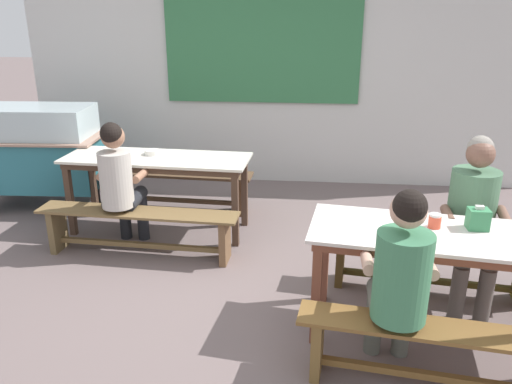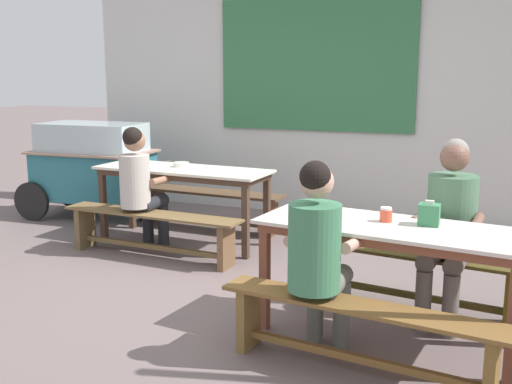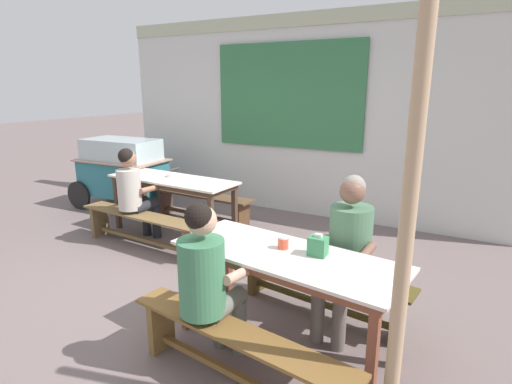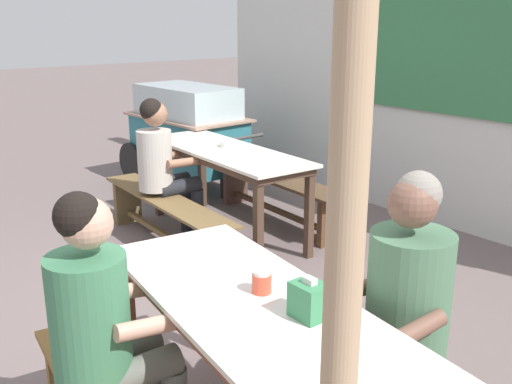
{
  "view_description": "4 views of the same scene",
  "coord_description": "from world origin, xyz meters",
  "px_view_note": "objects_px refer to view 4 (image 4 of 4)",
  "views": [
    {
      "loc": [
        0.37,
        -3.55,
        2.14
      ],
      "look_at": [
        -0.01,
        0.27,
        0.75
      ],
      "focal_mm": 35.48,
      "sensor_mm": 36.0,
      "label": 1
    },
    {
      "loc": [
        1.9,
        -4.36,
        1.77
      ],
      "look_at": [
        0.03,
        0.34,
        0.75
      ],
      "focal_mm": 43.12,
      "sensor_mm": 36.0,
      "label": 2
    },
    {
      "loc": [
        2.45,
        -3.02,
        1.98
      ],
      "look_at": [
        0.45,
        0.65,
        0.89
      ],
      "focal_mm": 28.78,
      "sensor_mm": 36.0,
      "label": 3
    },
    {
      "loc": [
        2.96,
        -1.78,
        1.87
      ],
      "look_at": [
        0.14,
        0.47,
        0.8
      ],
      "focal_mm": 41.35,
      "sensor_mm": 36.0,
      "label": 4
    }
  ],
  "objects_px": {
    "condiment_jar": "(262,282)",
    "bench_far_front": "(167,216)",
    "person_right_near_table": "(397,308)",
    "wooden_support_post": "(342,319)",
    "food_cart": "(187,129)",
    "soup_bowl": "(229,144)",
    "dining_table_far": "(225,158)",
    "dining_table_near": "(256,320)",
    "person_left_back_turned": "(163,162)",
    "tissue_box": "(309,300)",
    "bench_far_back": "(279,191)",
    "bench_near_back": "(362,366)",
    "person_near_front": "(106,320)"
  },
  "relations": [
    {
      "from": "bench_far_front",
      "to": "food_cart",
      "type": "height_order",
      "value": "food_cart"
    },
    {
      "from": "wooden_support_post",
      "to": "food_cart",
      "type": "bearing_deg",
      "value": 151.46
    },
    {
      "from": "bench_far_back",
      "to": "person_right_near_table",
      "type": "height_order",
      "value": "person_right_near_table"
    },
    {
      "from": "dining_table_near",
      "to": "condiment_jar",
      "type": "bearing_deg",
      "value": 126.25
    },
    {
      "from": "person_left_back_turned",
      "to": "tissue_box",
      "type": "distance_m",
      "value": 2.96
    },
    {
      "from": "dining_table_near",
      "to": "wooden_support_post",
      "type": "bearing_deg",
      "value": -27.91
    },
    {
      "from": "condiment_jar",
      "to": "bench_near_back",
      "type": "bearing_deg",
      "value": 75.35
    },
    {
      "from": "dining_table_near",
      "to": "tissue_box",
      "type": "relative_size",
      "value": 11.09
    },
    {
      "from": "condiment_jar",
      "to": "soup_bowl",
      "type": "xyz_separation_m",
      "value": [
        -2.38,
        1.56,
        -0.02
      ]
    },
    {
      "from": "bench_far_back",
      "to": "person_near_front",
      "type": "relative_size",
      "value": 1.37
    },
    {
      "from": "food_cart",
      "to": "person_right_near_table",
      "type": "bearing_deg",
      "value": -21.39
    },
    {
      "from": "dining_table_far",
      "to": "dining_table_near",
      "type": "distance_m",
      "value": 2.84
    },
    {
      "from": "food_cart",
      "to": "person_left_back_turned",
      "type": "height_order",
      "value": "person_left_back_turned"
    },
    {
      "from": "bench_far_back",
      "to": "wooden_support_post",
      "type": "relative_size",
      "value": 0.69
    },
    {
      "from": "wooden_support_post",
      "to": "bench_far_back",
      "type": "bearing_deg",
      "value": 140.99
    },
    {
      "from": "bench_far_back",
      "to": "bench_far_front",
      "type": "bearing_deg",
      "value": -93.06
    },
    {
      "from": "person_left_back_turned",
      "to": "soup_bowl",
      "type": "bearing_deg",
      "value": 76.14
    },
    {
      "from": "condiment_jar",
      "to": "person_left_back_turned",
      "type": "bearing_deg",
      "value": 158.57
    },
    {
      "from": "soup_bowl",
      "to": "dining_table_near",
      "type": "bearing_deg",
      "value": -34.0
    },
    {
      "from": "dining_table_far",
      "to": "wooden_support_post",
      "type": "bearing_deg",
      "value": -31.92
    },
    {
      "from": "food_cart",
      "to": "person_near_front",
      "type": "relative_size",
      "value": 1.39
    },
    {
      "from": "dining_table_far",
      "to": "bench_far_front",
      "type": "xyz_separation_m",
      "value": [
        -0.03,
        -0.58,
        -0.41
      ]
    },
    {
      "from": "dining_table_near",
      "to": "condiment_jar",
      "type": "xyz_separation_m",
      "value": [
        -0.06,
        0.08,
        0.13
      ]
    },
    {
      "from": "person_right_near_table",
      "to": "wooden_support_post",
      "type": "height_order",
      "value": "wooden_support_post"
    },
    {
      "from": "food_cart",
      "to": "condiment_jar",
      "type": "distance_m",
      "value": 4.38
    },
    {
      "from": "dining_table_near",
      "to": "person_near_front",
      "type": "xyz_separation_m",
      "value": [
        -0.36,
        -0.48,
        0.01
      ]
    },
    {
      "from": "bench_far_back",
      "to": "bench_far_front",
      "type": "xyz_separation_m",
      "value": [
        -0.06,
        -1.17,
        -0.01
      ]
    },
    {
      "from": "bench_far_back",
      "to": "bench_near_back",
      "type": "height_order",
      "value": "same"
    },
    {
      "from": "food_cart",
      "to": "soup_bowl",
      "type": "height_order",
      "value": "food_cart"
    },
    {
      "from": "tissue_box",
      "to": "wooden_support_post",
      "type": "relative_size",
      "value": 0.07
    },
    {
      "from": "soup_bowl",
      "to": "condiment_jar",
      "type": "bearing_deg",
      "value": -33.36
    },
    {
      "from": "person_left_back_turned",
      "to": "tissue_box",
      "type": "relative_size",
      "value": 7.59
    },
    {
      "from": "bench_far_back",
      "to": "tissue_box",
      "type": "xyz_separation_m",
      "value": [
        2.56,
        -2.06,
        0.55
      ]
    },
    {
      "from": "condiment_jar",
      "to": "bench_far_front",
      "type": "bearing_deg",
      "value": 159.02
    },
    {
      "from": "bench_near_back",
      "to": "condiment_jar",
      "type": "xyz_separation_m",
      "value": [
        -0.13,
        -0.5,
        0.54
      ]
    },
    {
      "from": "dining_table_far",
      "to": "bench_near_back",
      "type": "distance_m",
      "value": 2.67
    },
    {
      "from": "bench_far_front",
      "to": "person_left_back_turned",
      "type": "relative_size",
      "value": 1.49
    },
    {
      "from": "person_right_near_table",
      "to": "person_near_front",
      "type": "bearing_deg",
      "value": -125.31
    },
    {
      "from": "tissue_box",
      "to": "wooden_support_post",
      "type": "height_order",
      "value": "wooden_support_post"
    },
    {
      "from": "dining_table_far",
      "to": "person_left_back_turned",
      "type": "distance_m",
      "value": 0.54
    },
    {
      "from": "tissue_box",
      "to": "condiment_jar",
      "type": "distance_m",
      "value": 0.28
    },
    {
      "from": "person_left_back_turned",
      "to": "condiment_jar",
      "type": "relative_size",
      "value": 12.82
    },
    {
      "from": "dining_table_far",
      "to": "bench_near_back",
      "type": "xyz_separation_m",
      "value": [
        2.45,
        -0.98,
        -0.41
      ]
    },
    {
      "from": "wooden_support_post",
      "to": "tissue_box",
      "type": "bearing_deg",
      "value": 140.41
    },
    {
      "from": "food_cart",
      "to": "person_left_back_turned",
      "type": "bearing_deg",
      "value": -38.81
    },
    {
      "from": "condiment_jar",
      "to": "tissue_box",
      "type": "bearing_deg",
      "value": 1.31
    },
    {
      "from": "bench_near_back",
      "to": "condiment_jar",
      "type": "bearing_deg",
      "value": -104.65
    },
    {
      "from": "bench_near_back",
      "to": "person_near_front",
      "type": "height_order",
      "value": "person_near_front"
    },
    {
      "from": "person_near_front",
      "to": "wooden_support_post",
      "type": "relative_size",
      "value": 0.5
    },
    {
      "from": "person_right_near_table",
      "to": "wooden_support_post",
      "type": "bearing_deg",
      "value": -59.36
    }
  ]
}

